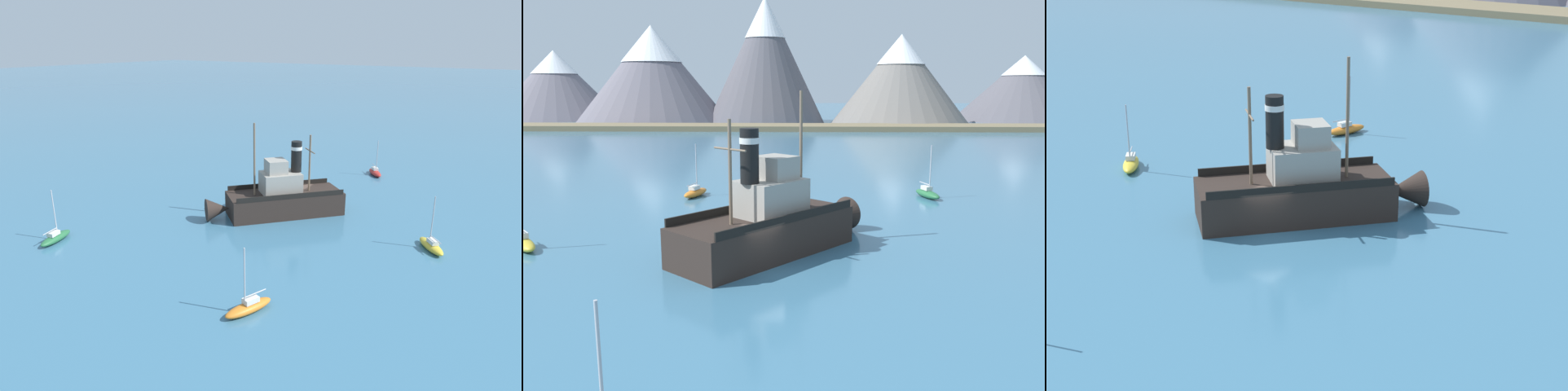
# 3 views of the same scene
# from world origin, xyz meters

# --- Properties ---
(ground_plane) EXTENTS (600.00, 600.00, 0.00)m
(ground_plane) POSITION_xyz_m (0.00, 0.00, 0.00)
(ground_plane) COLOR teal
(mountain_ridge) EXTENTS (180.44, 58.45, 33.92)m
(mountain_ridge) POSITION_xyz_m (-9.04, 130.49, 12.94)
(mountain_ridge) COLOR slate
(mountain_ridge) RESTS_ON ground
(shoreline_strip) EXTENTS (240.00, 12.00, 1.20)m
(shoreline_strip) POSITION_xyz_m (0.00, 99.95, 0.60)
(shoreline_strip) COLOR #7A6B4C
(shoreline_strip) RESTS_ON ground
(old_tugboat) EXTENTS (12.08, 13.01, 9.90)m
(old_tugboat) POSITION_xyz_m (0.37, 3.44, 1.83)
(old_tugboat) COLOR #2D231E
(old_tugboat) RESTS_ON ground
(sailboat_orange) EXTENTS (2.24, 3.95, 4.90)m
(sailboat_orange) POSITION_xyz_m (-7.62, 20.78, 0.43)
(sailboat_orange) COLOR orange
(sailboat_orange) RESTS_ON ground
(sailboat_green) EXTENTS (2.17, 3.96, 4.90)m
(sailboat_green) POSITION_xyz_m (13.94, 20.80, 0.43)
(sailboat_green) COLOR #286B3D
(sailboat_green) RESTS_ON ground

